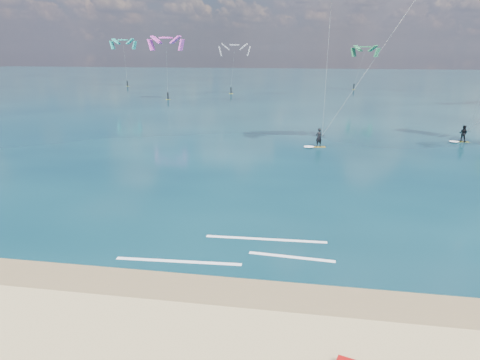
% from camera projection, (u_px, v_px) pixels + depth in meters
% --- Properties ---
extents(ground, '(320.00, 320.00, 0.00)m').
position_uv_depth(ground, '(283.00, 130.00, 52.81)').
color(ground, tan).
rests_on(ground, ground).
extents(wet_sand_strip, '(320.00, 2.40, 0.01)m').
position_uv_depth(wet_sand_strip, '(226.00, 290.00, 17.92)').
color(wet_sand_strip, olive).
rests_on(wet_sand_strip, ground).
extents(sea, '(320.00, 200.00, 0.04)m').
position_uv_depth(sea, '(299.00, 86.00, 113.14)').
color(sea, '#092431').
rests_on(sea, ground).
extents(kitesurfer_main, '(11.76, 7.30, 18.03)m').
position_uv_depth(kitesurfer_main, '(348.00, 52.00, 37.90)').
color(kitesurfer_main, gold).
rests_on(kitesurfer_main, sea).
extents(shoreline_foam, '(10.39, 3.62, 0.01)m').
position_uv_depth(shoreline_foam, '(242.00, 251.00, 21.21)').
color(shoreline_foam, white).
rests_on(shoreline_foam, ground).
extents(distant_kites, '(87.88, 31.64, 12.21)m').
position_uv_depth(distant_kites, '(304.00, 70.00, 83.97)').
color(distant_kites, '#2C7948').
rests_on(distant_kites, ground).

